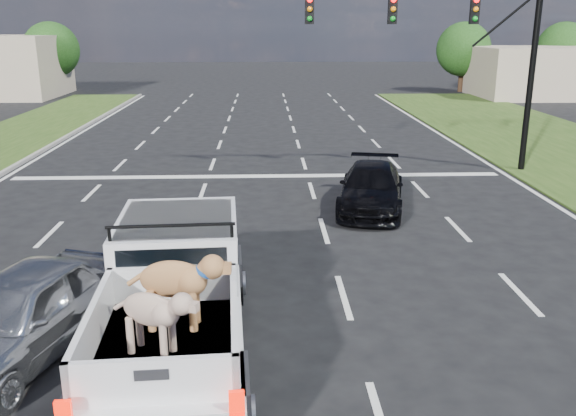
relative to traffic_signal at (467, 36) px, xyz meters
name	(u,v)px	position (x,y,z in m)	size (l,w,h in m)	color
ground	(254,298)	(-7.20, -10.50, -4.73)	(160.00, 160.00, 0.00)	black
road_markings	(257,203)	(-7.20, -3.94, -4.72)	(17.75, 60.00, 0.01)	silver
traffic_signal	(467,36)	(0.00, 0.00, 0.00)	(9.11, 0.31, 7.00)	black
building_right	(560,72)	(14.80, 23.50, -2.93)	(12.00, 7.00, 3.60)	tan
tree_far_c	(51,50)	(-23.20, 27.50, -1.44)	(4.20, 4.20, 5.40)	#332114
tree_far_d	(463,49)	(8.80, 27.50, -1.44)	(4.20, 4.20, 5.40)	#332114
tree_far_e	(563,49)	(16.80, 27.50, -1.44)	(4.20, 4.20, 5.40)	#332114
pickup_truck	(175,294)	(-8.40, -12.49, -3.70)	(2.48, 5.94, 2.18)	black
silver_sedan	(21,314)	(-10.84, -12.46, -4.01)	(1.70, 4.23, 1.44)	#ABADB2
black_coupe	(371,188)	(-3.90, -4.57, -4.10)	(1.76, 4.33, 1.26)	black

